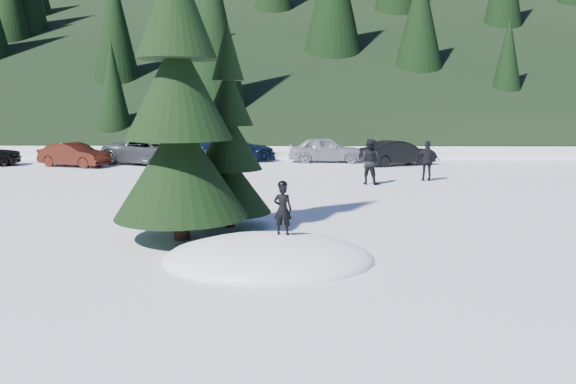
{
  "coord_description": "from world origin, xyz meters",
  "views": [
    {
      "loc": [
        0.62,
        -11.47,
        3.25
      ],
      "look_at": [
        0.37,
        2.24,
        1.1
      ],
      "focal_mm": 35.0,
      "sensor_mm": 36.0,
      "label": 1
    }
  ],
  "objects_px": {
    "car_1": "(74,155)",
    "car_3": "(232,149)",
    "adult_1": "(427,161)",
    "car_4": "(326,149)",
    "adult_0": "(370,162)",
    "child_skier": "(283,209)",
    "car_5": "(398,153)",
    "spruce_tall": "(178,101)",
    "car_2": "(151,151)",
    "spruce_short": "(229,148)"
  },
  "relations": [
    {
      "from": "adult_0",
      "to": "adult_1",
      "type": "height_order",
      "value": "adult_0"
    },
    {
      "from": "adult_0",
      "to": "car_3",
      "type": "bearing_deg",
      "value": -24.09
    },
    {
      "from": "adult_0",
      "to": "car_5",
      "type": "bearing_deg",
      "value": -79.86
    },
    {
      "from": "child_skier",
      "to": "car_4",
      "type": "distance_m",
      "value": 19.98
    },
    {
      "from": "child_skier",
      "to": "adult_0",
      "type": "height_order",
      "value": "adult_0"
    },
    {
      "from": "spruce_short",
      "to": "car_2",
      "type": "height_order",
      "value": "spruce_short"
    },
    {
      "from": "adult_0",
      "to": "car_5",
      "type": "relative_size",
      "value": 0.46
    },
    {
      "from": "car_2",
      "to": "car_3",
      "type": "distance_m",
      "value": 4.44
    },
    {
      "from": "car_3",
      "to": "car_5",
      "type": "height_order",
      "value": "car_3"
    },
    {
      "from": "spruce_tall",
      "to": "spruce_short",
      "type": "relative_size",
      "value": 1.6
    },
    {
      "from": "car_1",
      "to": "car_3",
      "type": "bearing_deg",
      "value": -53.38
    },
    {
      "from": "spruce_short",
      "to": "adult_1",
      "type": "bearing_deg",
      "value": 51.61
    },
    {
      "from": "car_5",
      "to": "adult_1",
      "type": "bearing_deg",
      "value": 157.77
    },
    {
      "from": "spruce_short",
      "to": "car_1",
      "type": "height_order",
      "value": "spruce_short"
    },
    {
      "from": "spruce_short",
      "to": "adult_1",
      "type": "relative_size",
      "value": 3.14
    },
    {
      "from": "adult_0",
      "to": "car_3",
      "type": "height_order",
      "value": "adult_0"
    },
    {
      "from": "adult_1",
      "to": "car_1",
      "type": "distance_m",
      "value": 18.01
    },
    {
      "from": "spruce_short",
      "to": "child_skier",
      "type": "bearing_deg",
      "value": -62.73
    },
    {
      "from": "adult_1",
      "to": "car_3",
      "type": "distance_m",
      "value": 12.07
    },
    {
      "from": "child_skier",
      "to": "car_4",
      "type": "bearing_deg",
      "value": -83.97
    },
    {
      "from": "adult_1",
      "to": "car_5",
      "type": "distance_m",
      "value": 6.15
    },
    {
      "from": "child_skier",
      "to": "car_2",
      "type": "bearing_deg",
      "value": -55.95
    },
    {
      "from": "child_skier",
      "to": "adult_0",
      "type": "xyz_separation_m",
      "value": [
        3.24,
        11.05,
        -0.1
      ]
    },
    {
      "from": "car_1",
      "to": "car_5",
      "type": "xyz_separation_m",
      "value": [
        17.07,
        0.97,
        0.03
      ]
    },
    {
      "from": "car_4",
      "to": "spruce_tall",
      "type": "bearing_deg",
      "value": 168.98
    },
    {
      "from": "adult_1",
      "to": "car_3",
      "type": "height_order",
      "value": "adult_1"
    },
    {
      "from": "car_2",
      "to": "car_4",
      "type": "bearing_deg",
      "value": -58.48
    },
    {
      "from": "spruce_tall",
      "to": "car_5",
      "type": "bearing_deg",
      "value": 64.11
    },
    {
      "from": "car_4",
      "to": "car_2",
      "type": "bearing_deg",
      "value": 100.91
    },
    {
      "from": "spruce_tall",
      "to": "car_3",
      "type": "height_order",
      "value": "spruce_tall"
    },
    {
      "from": "adult_1",
      "to": "car_4",
      "type": "xyz_separation_m",
      "value": [
        -3.93,
        7.76,
        -0.14
      ]
    },
    {
      "from": "spruce_tall",
      "to": "car_1",
      "type": "height_order",
      "value": "spruce_tall"
    },
    {
      "from": "child_skier",
      "to": "adult_0",
      "type": "relative_size",
      "value": 0.59
    },
    {
      "from": "car_4",
      "to": "car_5",
      "type": "distance_m",
      "value": 4.09
    },
    {
      "from": "adult_1",
      "to": "car_4",
      "type": "height_order",
      "value": "adult_1"
    },
    {
      "from": "car_1",
      "to": "car_3",
      "type": "relative_size",
      "value": 0.74
    },
    {
      "from": "car_2",
      "to": "child_skier",
      "type": "bearing_deg",
      "value": -134.43
    },
    {
      "from": "car_1",
      "to": "car_5",
      "type": "bearing_deg",
      "value": -67.83
    },
    {
      "from": "car_1",
      "to": "car_4",
      "type": "height_order",
      "value": "car_4"
    },
    {
      "from": "spruce_short",
      "to": "child_skier",
      "type": "xyz_separation_m",
      "value": [
        1.49,
        -2.89,
        -1.08
      ]
    },
    {
      "from": "child_skier",
      "to": "car_2",
      "type": "height_order",
      "value": "child_skier"
    },
    {
      "from": "adult_0",
      "to": "car_3",
      "type": "distance_m",
      "value": 11.05
    },
    {
      "from": "spruce_tall",
      "to": "car_2",
      "type": "bearing_deg",
      "value": 106.97
    },
    {
      "from": "car_3",
      "to": "car_4",
      "type": "distance_m",
      "value": 5.36
    },
    {
      "from": "spruce_tall",
      "to": "car_3",
      "type": "xyz_separation_m",
      "value": [
        -0.96,
        18.35,
        -2.58
      ]
    },
    {
      "from": "spruce_tall",
      "to": "child_skier",
      "type": "relative_size",
      "value": 7.86
    },
    {
      "from": "child_skier",
      "to": "car_5",
      "type": "distance_m",
      "value": 19.13
    },
    {
      "from": "adult_0",
      "to": "child_skier",
      "type": "bearing_deg",
      "value": 102.31
    },
    {
      "from": "adult_0",
      "to": "adult_1",
      "type": "xyz_separation_m",
      "value": [
        2.59,
        1.08,
        -0.07
      ]
    },
    {
      "from": "car_3",
      "to": "car_4",
      "type": "xyz_separation_m",
      "value": [
        5.35,
        0.04,
        -0.02
      ]
    }
  ]
}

